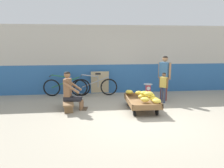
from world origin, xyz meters
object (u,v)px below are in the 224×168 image
at_px(banana_cart, 142,102).
at_px(plastic_crate, 148,97).
at_px(vendor_seated, 71,91).
at_px(weighing_scale, 148,88).
at_px(customer_adult, 164,73).
at_px(bicycle_near_left, 65,87).
at_px(customer_child, 164,84).
at_px(shopping_bag, 153,101).
at_px(bicycle_far_left, 95,86).
at_px(sign_board, 100,82).
at_px(low_bench, 68,103).

xyz_separation_m(banana_cart, plastic_crate, (0.47, 1.00, -0.09)).
height_order(vendor_seated, weighing_scale, vendor_seated).
height_order(plastic_crate, customer_adult, customer_adult).
relative_size(banana_cart, bicycle_near_left, 0.88).
relative_size(vendor_seated, bicycle_near_left, 0.69).
xyz_separation_m(customer_child, shopping_bag, (-0.41, -0.25, -0.51)).
relative_size(bicycle_near_left, customer_adult, 1.08).
bearing_deg(bicycle_far_left, sign_board, 58.75).
relative_size(low_bench, customer_adult, 0.74).
height_order(vendor_seated, customer_adult, customer_adult).
relative_size(customer_adult, customer_child, 1.51).
xyz_separation_m(low_bench, sign_board, (1.08, 2.01, 0.24)).
xyz_separation_m(plastic_crate, weighing_scale, (0.00, -0.00, 0.30)).
bearing_deg(customer_adult, low_bench, -167.62).
bearing_deg(plastic_crate, vendor_seated, -165.25).
xyz_separation_m(bicycle_near_left, sign_board, (1.31, 0.30, 0.09)).
xyz_separation_m(plastic_crate, bicycle_near_left, (-2.87, 1.05, 0.20)).
xyz_separation_m(weighing_scale, customer_child, (0.44, -0.28, 0.17)).
relative_size(weighing_scale, bicycle_far_left, 0.18).
bearing_deg(sign_board, shopping_bag, -49.91).
relative_size(weighing_scale, shopping_bag, 1.25).
distance_m(vendor_seated, sign_board, 2.26).
height_order(bicycle_far_left, sign_board, sign_board).
distance_m(vendor_seated, bicycle_near_left, 1.76).
xyz_separation_m(customer_adult, customer_child, (-0.13, -0.33, -0.33)).
height_order(weighing_scale, customer_child, customer_child).
distance_m(low_bench, bicycle_near_left, 1.73).
bearing_deg(bicycle_near_left, plastic_crate, -20.13).
bearing_deg(low_bench, customer_adult, 12.38).
xyz_separation_m(vendor_seated, bicycle_near_left, (-0.32, 1.72, -0.21)).
height_order(bicycle_near_left, bicycle_far_left, same).
relative_size(sign_board, customer_adult, 0.58).
distance_m(bicycle_near_left, sign_board, 1.35).
bearing_deg(banana_cart, vendor_seated, 171.04).
bearing_deg(banana_cart, weighing_scale, 64.81).
distance_m(low_bench, sign_board, 2.30).
height_order(plastic_crate, customer_child, customer_child).
height_order(banana_cart, customer_child, customer_child).
bearing_deg(bicycle_near_left, bicycle_far_left, -1.13).
bearing_deg(weighing_scale, bicycle_far_left, 149.51).
height_order(low_bench, customer_adult, customer_adult).
height_order(bicycle_near_left, shopping_bag, bicycle_near_left).
relative_size(low_bench, bicycle_near_left, 0.68).
height_order(weighing_scale, bicycle_near_left, bicycle_near_left).
height_order(low_bench, weighing_scale, weighing_scale).
distance_m(vendor_seated, bicycle_far_left, 1.89).
height_order(bicycle_near_left, sign_board, sign_board).
distance_m(low_bench, customer_adult, 3.37).
bearing_deg(plastic_crate, customer_child, -32.70).
relative_size(plastic_crate, sign_board, 0.40).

